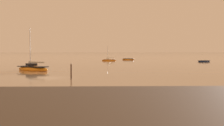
% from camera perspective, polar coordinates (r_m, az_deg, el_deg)
% --- Properties ---
extents(ground_plane, '(800.00, 800.00, 0.00)m').
position_cam_1_polar(ground_plane, '(38.18, -13.16, -2.99)').
color(ground_plane, tan).
extents(sailboat_moored_0, '(4.91, 1.91, 5.38)m').
position_cam_1_polar(sailboat_moored_0, '(97.00, -0.63, 0.59)').
color(sailboat_moored_0, orange).
rests_on(sailboat_moored_0, ground).
extents(sailboat_moored_2, '(7.14, 5.87, 8.00)m').
position_cam_1_polar(sailboat_moored_2, '(52.65, -15.65, -1.11)').
color(sailboat_moored_2, orange).
rests_on(sailboat_moored_2, ground).
extents(rowboat_moored_3, '(4.04, 1.79, 0.62)m').
position_cam_1_polar(rowboat_moored_3, '(92.92, 18.02, 0.33)').
color(rowboat_moored_3, navy).
rests_on(rowboat_moored_3, ground).
extents(rowboat_moored_4, '(4.60, 2.21, 0.70)m').
position_cam_1_polar(rowboat_moored_4, '(106.91, 3.27, 0.76)').
color(rowboat_moored_4, orange).
rests_on(rowboat_moored_4, ground).
extents(mooring_post_near, '(0.22, 0.22, 2.15)m').
position_cam_1_polar(mooring_post_near, '(37.08, -8.24, -1.70)').
color(mooring_post_near, '#4B3323').
rests_on(mooring_post_near, ground).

